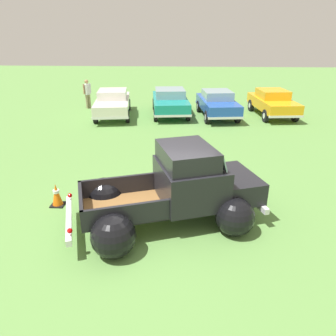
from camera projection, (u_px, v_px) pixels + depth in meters
The scene contains 8 objects.
ground_plane at pixel (164, 221), 7.93m from camera, with size 80.00×80.00×0.00m, color #609347.
vintage_pickup_truck at pixel (180, 192), 7.73m from camera, with size 5.00×3.84×1.96m.
show_car_0 at pixel (113, 102), 17.69m from camera, with size 2.49×4.80×1.43m.
show_car_1 at pixel (170, 101), 18.06m from camera, with size 2.45×4.68×1.43m.
show_car_2 at pixel (217, 103), 17.52m from camera, with size 2.31×4.37×1.43m.
show_car_3 at pixel (273, 102), 17.77m from camera, with size 2.22×4.32×1.43m.
spectator_0 at pixel (87, 92), 19.48m from camera, with size 0.48×0.48×1.74m.
lane_cone_0 at pixel (57, 195), 8.55m from camera, with size 0.36×0.36×0.63m.
Camera 1 is at (0.50, -6.76, 4.33)m, focal length 33.95 mm.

